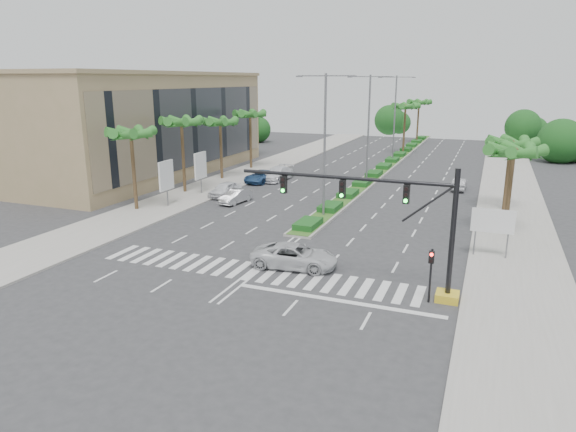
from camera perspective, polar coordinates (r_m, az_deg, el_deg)
name	(u,v)px	position (r m, az deg, el deg)	size (l,w,h in m)	color
ground	(254,272)	(31.99, -3.81, -6.20)	(160.00, 160.00, 0.00)	#333335
footpath_right	(512,216)	(48.32, 23.67, -0.03)	(6.00, 120.00, 0.15)	gray
footpath_left	(206,189)	(55.87, -9.13, 2.95)	(6.00, 120.00, 0.15)	gray
median	(391,163)	(73.93, 11.37, 5.79)	(2.20, 75.00, 0.20)	gray
median_grass	(391,162)	(73.91, 11.37, 5.88)	(1.80, 75.00, 0.04)	#35561D
building	(152,126)	(65.91, -14.88, 9.67)	(12.00, 36.00, 12.00)	tan
signal_gantry	(409,235)	(28.31, 13.29, -2.03)	(12.60, 1.20, 7.20)	gold
pedestrian_signal	(431,267)	(27.97, 15.60, -5.45)	(0.28, 0.36, 3.00)	black
direction_sign	(493,223)	(36.04, 21.80, -0.72)	(2.70, 0.11, 3.40)	slate
billboard_near	(166,176)	(48.36, -13.38, 4.36)	(0.18, 2.10, 4.35)	slate
billboard_far	(200,166)	(53.30, -9.71, 5.51)	(0.18, 2.10, 4.35)	slate
palm_left_near	(131,136)	(47.44, -17.05, 8.47)	(4.57, 4.68, 7.55)	brown
palm_left_mid	(182,125)	(53.86, -11.75, 9.92)	(4.57, 4.68, 7.95)	brown
palm_left_far	(220,124)	(60.74, -7.54, 10.09)	(4.57, 4.68, 7.35)	brown
palm_left_end	(250,116)	(67.79, -4.22, 11.01)	(4.57, 4.68, 7.75)	brown
palm_right_near	(514,154)	(41.26, 23.77, 6.29)	(4.57, 4.68, 7.05)	brown
palm_right_far	(511,146)	(49.23, 23.51, 7.19)	(4.57, 4.68, 6.75)	brown
palm_median_a	(405,108)	(83.01, 12.92, 11.60)	(4.57, 4.68, 8.05)	brown
palm_median_b	(419,104)	(97.84, 14.35, 11.97)	(4.57, 4.68, 8.05)	brown
streetlight_near	(325,138)	(43.14, 4.11, 8.65)	(5.10, 0.25, 12.00)	slate
streetlight_mid	(369,123)	(58.53, 8.95, 10.17)	(5.10, 0.25, 12.00)	slate
streetlight_far	(395,114)	(74.17, 11.78, 11.02)	(5.10, 0.25, 12.00)	slate
car_parked_a	(225,189)	(52.34, -6.99, 2.96)	(1.75, 4.36, 1.49)	white
car_parked_b	(236,196)	(49.45, -5.83, 2.19)	(1.39, 3.97, 1.31)	#B0B1B5
car_parked_c	(261,176)	(59.29, -3.05, 4.41)	(2.27, 4.93, 1.37)	#2A4E81
car_parked_d	(277,174)	(60.30, -1.21, 4.71)	(2.22, 5.47, 1.59)	white
car_crossing	(294,256)	(32.41, 0.73, -4.47)	(2.50, 5.42, 1.51)	silver
car_right	(459,184)	(57.98, 18.50, 3.37)	(1.36, 3.89, 1.28)	#A5A4A9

